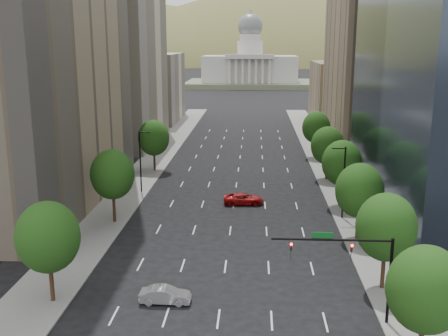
% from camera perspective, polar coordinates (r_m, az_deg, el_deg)
% --- Properties ---
extents(sidewalk_left, '(6.00, 200.00, 0.15)m').
position_cam_1_polar(sidewalk_left, '(73.18, -11.19, -3.61)').
color(sidewalk_left, slate).
rests_on(sidewalk_left, ground).
extents(sidewalk_right, '(6.00, 200.00, 0.15)m').
position_cam_1_polar(sidewalk_right, '(72.06, 13.49, -4.00)').
color(sidewalk_right, slate).
rests_on(sidewalk_right, ground).
extents(midrise_cream_left, '(14.00, 30.00, 35.00)m').
position_cam_1_polar(midrise_cream_left, '(114.12, -10.90, 11.35)').
color(midrise_cream_left, beige).
rests_on(midrise_cream_left, ground).
extents(filler_left, '(14.00, 26.00, 18.00)m').
position_cam_1_polar(filler_left, '(146.81, -7.62, 8.56)').
color(filler_left, beige).
rests_on(filler_left, ground).
extents(parking_tan_right, '(14.00, 30.00, 30.00)m').
position_cam_1_polar(parking_tan_right, '(110.14, 15.26, 9.75)').
color(parking_tan_right, '#8C7759').
rests_on(parking_tan_right, ground).
extents(filler_right, '(14.00, 26.00, 16.00)m').
position_cam_1_polar(filler_right, '(143.05, 12.42, 7.84)').
color(filler_right, '#8C7759').
rests_on(filler_right, ground).
extents(tree_right_0, '(5.20, 5.20, 8.39)m').
position_cam_1_polar(tree_right_0, '(38.04, 20.86, -12.10)').
color(tree_right_0, '#382316').
rests_on(tree_right_0, ground).
extents(tree_right_1, '(5.20, 5.20, 8.75)m').
position_cam_1_polar(tree_right_1, '(47.71, 17.02, -6.10)').
color(tree_right_1, '#382316').
rests_on(tree_right_1, ground).
extents(tree_right_2, '(5.20, 5.20, 8.61)m').
position_cam_1_polar(tree_right_2, '(58.93, 14.34, -2.35)').
color(tree_right_2, '#382316').
rests_on(tree_right_2, ground).
extents(tree_right_3, '(5.20, 5.20, 8.89)m').
position_cam_1_polar(tree_right_3, '(70.31, 12.55, 0.53)').
color(tree_right_3, '#382316').
rests_on(tree_right_3, ground).
extents(tree_right_4, '(5.20, 5.20, 8.46)m').
position_cam_1_polar(tree_right_4, '(83.95, 11.06, 2.38)').
color(tree_right_4, '#382316').
rests_on(tree_right_4, ground).
extents(tree_right_5, '(5.20, 5.20, 8.75)m').
position_cam_1_polar(tree_right_5, '(99.54, 9.87, 4.31)').
color(tree_right_5, '#382316').
rests_on(tree_right_5, ground).
extents(tree_left_0, '(5.20, 5.20, 8.75)m').
position_cam_1_polar(tree_left_0, '(45.71, -18.38, -7.06)').
color(tree_left_0, '#382316').
rests_on(tree_left_0, ground).
extents(tree_left_1, '(5.20, 5.20, 8.97)m').
position_cam_1_polar(tree_left_1, '(63.79, -11.89, -0.69)').
color(tree_left_1, '#382316').
rests_on(tree_left_1, ground).
extents(tree_left_2, '(5.20, 5.20, 8.68)m').
position_cam_1_polar(tree_left_2, '(88.64, -7.55, 3.23)').
color(tree_left_2, '#382316').
rests_on(tree_left_2, ground).
extents(streetlight_rn, '(1.70, 0.20, 9.00)m').
position_cam_1_polar(streetlight_rn, '(65.67, 12.69, -1.33)').
color(streetlight_rn, black).
rests_on(streetlight_rn, ground).
extents(streetlight_ln, '(1.70, 0.20, 9.00)m').
position_cam_1_polar(streetlight_ln, '(76.20, -8.93, 0.87)').
color(streetlight_ln, black).
rests_on(streetlight_ln, ground).
extents(traffic_signal, '(9.12, 0.40, 7.38)m').
position_cam_1_polar(traffic_signal, '(41.70, 14.18, -9.63)').
color(traffic_signal, black).
rests_on(traffic_signal, ground).
extents(capitol, '(60.00, 40.00, 35.20)m').
position_cam_1_polar(capitol, '(257.70, 2.78, 10.63)').
color(capitol, '#596647').
rests_on(capitol, ground).
extents(foothills, '(720.00, 413.00, 263.00)m').
position_cam_1_polar(foothills, '(610.76, 6.38, 7.83)').
color(foothills, olive).
rests_on(foothills, ground).
extents(car_silver, '(4.26, 1.49, 1.40)m').
position_cam_1_polar(car_silver, '(45.57, -6.32, -13.41)').
color(car_silver, '#9E9FA4').
rests_on(car_silver, ground).
extents(car_red_far, '(5.48, 2.82, 1.48)m').
position_cam_1_polar(car_red_far, '(71.04, 2.10, -3.32)').
color(car_red_far, '#980B0D').
rests_on(car_red_far, ground).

